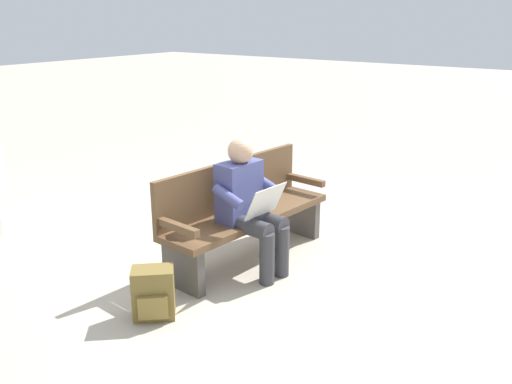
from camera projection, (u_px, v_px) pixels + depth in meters
name	position (u px, v px, depth m)	size (l,w,h in m)	color
ground_plane	(248.00, 258.00, 5.16)	(40.00, 40.00, 0.00)	#B7AD99
bench_near	(242.00, 210.00, 5.06)	(1.84, 0.65, 0.90)	brown
person_seated	(249.00, 203.00, 4.74)	(0.60, 0.60, 1.18)	#474C84
backpack	(153.00, 294.00, 4.12)	(0.36, 0.36, 0.39)	brown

